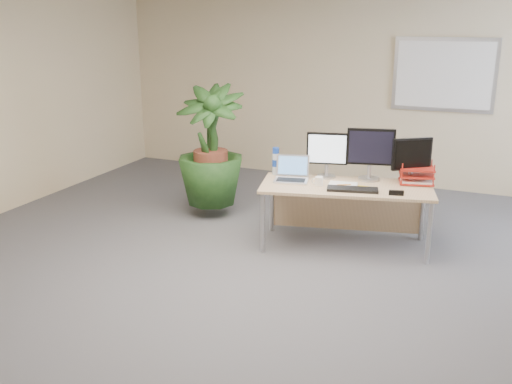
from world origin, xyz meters
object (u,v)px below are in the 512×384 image
at_px(desk, 346,195).
at_px(laptop, 292,174).
at_px(monitor_left, 327,152).
at_px(floor_plant, 211,154).
at_px(monitor_right, 370,151).

relative_size(desk, laptop, 4.55).
distance_m(desk, laptop, 0.60).
bearing_deg(desk, monitor_left, 153.69).
bearing_deg(desk, floor_plant, 171.30).
bearing_deg(monitor_left, laptop, -142.82).
relative_size(floor_plant, monitor_right, 2.79).
height_order(desk, monitor_right, monitor_right).
distance_m(floor_plant, laptop, 1.19).
distance_m(desk, monitor_left, 0.49).
xyz_separation_m(floor_plant, monitor_right, (1.87, -0.06, 0.21)).
bearing_deg(desk, laptop, -169.14).
bearing_deg(laptop, monitor_left, 37.18).
bearing_deg(monitor_right, laptop, -157.79).
distance_m(floor_plant, monitor_left, 1.45).
distance_m(desk, monitor_right, 0.52).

